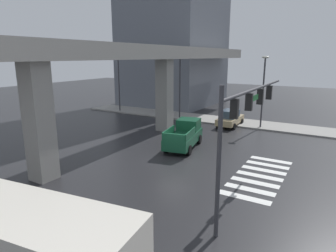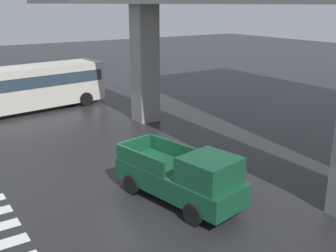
{
  "view_description": "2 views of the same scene",
  "coord_description": "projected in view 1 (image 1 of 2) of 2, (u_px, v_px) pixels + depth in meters",
  "views": [
    {
      "loc": [
        -17.53,
        -9.86,
        7.23
      ],
      "look_at": [
        -0.93,
        -0.07,
        2.65
      ],
      "focal_mm": 31.53,
      "sensor_mm": 36.0,
      "label": 1
    },
    {
      "loc": [
        13.72,
        -7.08,
        7.0
      ],
      "look_at": [
        -0.23,
        2.17,
        1.84
      ],
      "focal_mm": 42.7,
      "sensor_mm": 36.0,
      "label": 2
    }
  ],
  "objects": [
    {
      "name": "street_lamp_far_north",
      "position": [
        119.0,
        77.0,
        38.35
      ],
      "size": [
        0.44,
        0.7,
        7.24
      ],
      "color": "#38383D",
      "rests_on": "ground"
    },
    {
      "name": "ground_plane",
      "position": [
        174.0,
        159.0,
        21.24
      ],
      "size": [
        120.0,
        120.0,
        0.0
      ],
      "primitive_type": "plane",
      "color": "#232326"
    },
    {
      "name": "elevated_overpass",
      "position": [
        116.0,
        59.0,
        22.08
      ],
      "size": [
        54.4,
        2.41,
        8.16
      ],
      "color": "gray",
      "rests_on": "ground"
    },
    {
      "name": "street_lamp_near_corner",
      "position": [
        263.0,
        84.0,
        29.23
      ],
      "size": [
        0.44,
        0.7,
        7.24
      ],
      "color": "#38383D",
      "rests_on": "ground"
    },
    {
      "name": "sidewalk_east",
      "position": [
        218.0,
        120.0,
        33.79
      ],
      "size": [
        4.0,
        36.0,
        0.15
      ],
      "primitive_type": "cube",
      "color": "gray",
      "rests_on": "ground"
    },
    {
      "name": "crosswalk_stripes",
      "position": [
        259.0,
        176.0,
        18.22
      ],
      "size": [
        7.15,
        2.8,
        0.01
      ],
      "color": "silver",
      "rests_on": "ground"
    },
    {
      "name": "traffic_signal_mast",
      "position": [
        248.0,
        111.0,
        14.13
      ],
      "size": [
        10.89,
        0.32,
        6.2
      ],
      "color": "#38383D",
      "rests_on": "ground"
    },
    {
      "name": "street_lamp_mid_block",
      "position": [
        180.0,
        80.0,
        33.89
      ],
      "size": [
        0.44,
        0.7,
        7.24
      ],
      "color": "#38383D",
      "rests_on": "ground"
    },
    {
      "name": "sedan_tan",
      "position": [
        230.0,
        118.0,
        31.07
      ],
      "size": [
        4.31,
        1.99,
        1.72
      ],
      "color": "tan",
      "rests_on": "ground"
    },
    {
      "name": "pickup_truck",
      "position": [
        185.0,
        135.0,
        23.92
      ],
      "size": [
        5.36,
        2.81,
        2.08
      ],
      "color": "#14472D",
      "rests_on": "ground"
    }
  ]
}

